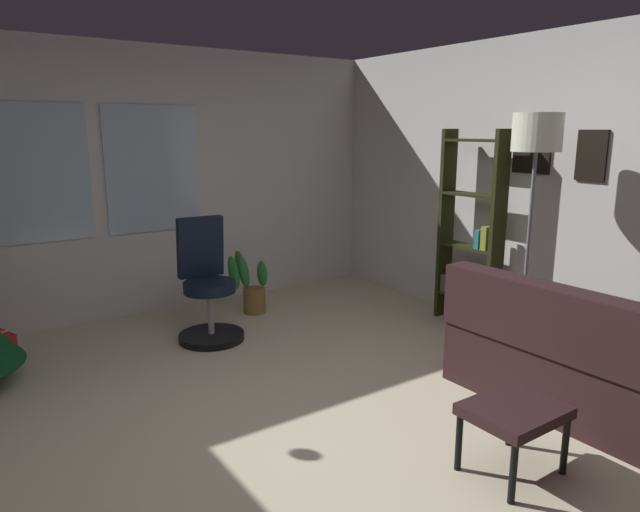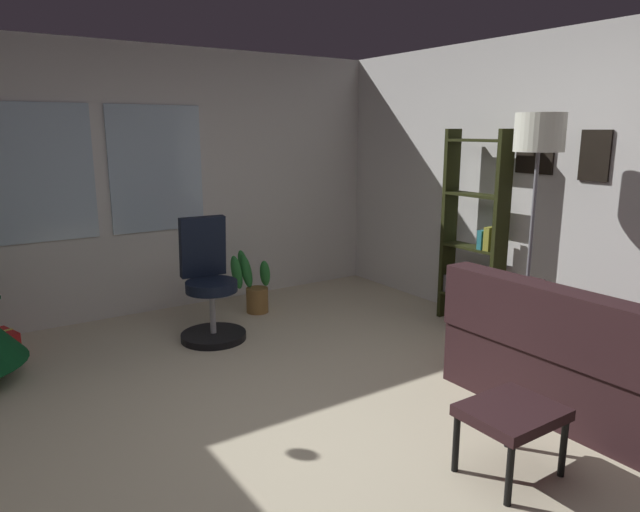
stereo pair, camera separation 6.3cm
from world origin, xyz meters
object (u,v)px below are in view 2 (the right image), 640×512
(footstool, at_px, (512,417))
(bookshelf, at_px, (474,244))
(office_chair, at_px, (210,292))
(floor_lamp, at_px, (538,151))
(potted_plant, at_px, (252,285))

(footstool, distance_m, bookshelf, 2.45)
(footstool, height_order, bookshelf, bookshelf)
(office_chair, height_order, floor_lamp, floor_lamp)
(bookshelf, bearing_deg, potted_plant, 135.97)
(office_chair, distance_m, bookshelf, 2.41)
(footstool, bearing_deg, bookshelf, 46.60)
(office_chair, xyz_separation_m, bookshelf, (2.16, -1.01, 0.35))
(office_chair, relative_size, floor_lamp, 0.55)
(footstool, xyz_separation_m, bookshelf, (1.66, 1.75, 0.44))
(bookshelf, bearing_deg, floor_lamp, -109.77)
(floor_lamp, distance_m, potted_plant, 2.91)
(bookshelf, bearing_deg, footstool, -133.40)
(footstool, distance_m, floor_lamp, 2.11)
(bookshelf, bearing_deg, office_chair, 154.89)
(office_chair, bearing_deg, floor_lamp, -44.17)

